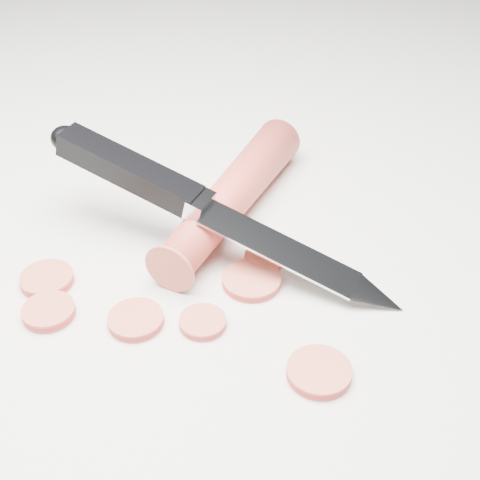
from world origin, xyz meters
name	(u,v)px	position (x,y,z in m)	size (l,w,h in m)	color
ground	(145,277)	(0.00, 0.00, 0.00)	(2.40, 2.40, 0.00)	silver
carrot	(232,195)	(0.08, 0.03, 0.02)	(0.03, 0.03, 0.19)	red
carrot_slice_0	(49,312)	(-0.07, -0.01, 0.00)	(0.03, 0.03, 0.01)	#C2503B
carrot_slice_1	(203,322)	(0.01, -0.06, 0.00)	(0.03, 0.03, 0.01)	#C2503B
carrot_slice_2	(136,320)	(-0.02, -0.04, 0.00)	(0.03, 0.03, 0.01)	#C2503B
carrot_slice_3	(265,258)	(0.08, -0.02, 0.00)	(0.03, 0.03, 0.01)	#C2503B
carrot_slice_4	(252,280)	(0.06, -0.04, 0.00)	(0.04, 0.04, 0.01)	#C2503B
carrot_slice_5	(47,279)	(-0.06, 0.02, 0.00)	(0.04, 0.04, 0.01)	#C2503B
carrot_slice_6	(319,372)	(0.06, -0.13, 0.00)	(0.04, 0.04, 0.01)	#C2503B
kitchen_knife	(219,211)	(0.06, 0.00, 0.04)	(0.18, 0.23, 0.07)	#BABDC1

